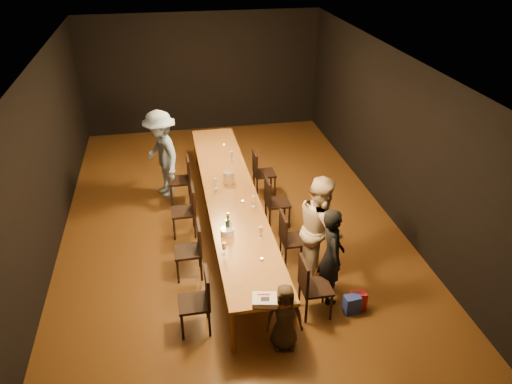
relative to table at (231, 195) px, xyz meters
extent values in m
plane|color=#482912|center=(0.00, 0.00, -0.70)|extent=(10.00, 10.00, 0.00)
cube|color=black|center=(0.00, 5.00, 0.80)|extent=(6.00, 0.04, 3.00)
cube|color=black|center=(-3.00, 0.00, 0.80)|extent=(0.04, 10.00, 3.00)
cube|color=black|center=(3.00, 0.00, 0.80)|extent=(0.04, 10.00, 3.00)
cube|color=silver|center=(0.00, 0.00, 2.30)|extent=(6.00, 10.00, 0.04)
cube|color=brown|center=(0.00, 0.00, 0.02)|extent=(0.90, 6.00, 0.05)
cylinder|color=brown|center=(-0.40, -2.90, -0.35)|extent=(0.08, 0.08, 0.70)
cylinder|color=brown|center=(0.40, -2.90, -0.35)|extent=(0.08, 0.08, 0.70)
cylinder|color=brown|center=(-0.40, 2.90, -0.35)|extent=(0.08, 0.08, 0.70)
cylinder|color=brown|center=(0.40, 2.90, -0.35)|extent=(0.08, 0.08, 0.70)
imported|color=black|center=(1.15, -2.11, 0.05)|extent=(0.41, 0.58, 1.51)
imported|color=beige|center=(1.15, -1.55, 0.16)|extent=(0.76, 0.92, 1.73)
imported|color=#83A0CB|center=(-1.15, 1.55, 0.19)|extent=(1.04, 1.31, 1.78)
imported|color=#382D1F|center=(0.27, -2.93, -0.21)|extent=(0.52, 0.37, 0.98)
cube|color=red|center=(1.48, -2.44, -0.56)|extent=(0.24, 0.14, 0.28)
cube|color=#273BAC|center=(1.37, -2.50, -0.56)|extent=(0.24, 0.18, 0.29)
cube|color=white|center=(0.01, -2.89, 0.08)|extent=(0.35, 0.30, 0.07)
cube|color=black|center=(0.01, -2.92, 0.12)|extent=(0.12, 0.10, 0.00)
cube|color=red|center=(0.01, -2.83, 0.12)|extent=(0.16, 0.06, 0.00)
cylinder|color=silver|center=(-0.24, -1.31, 0.11)|extent=(0.22, 0.22, 0.11)
cylinder|color=silver|center=(0.02, 0.37, 0.16)|extent=(0.23, 0.23, 0.22)
cylinder|color=#B2B7B2|center=(0.15, -2.03, 0.06)|extent=(0.05, 0.05, 0.03)
cylinder|color=#B2B7B2|center=(0.15, -0.38, 0.06)|extent=(0.05, 0.05, 0.03)
cylinder|color=#B2B7B2|center=(0.15, 2.03, 0.06)|extent=(0.05, 0.05, 0.03)
camera|label=1|loc=(-0.99, -7.59, 4.29)|focal=35.00mm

